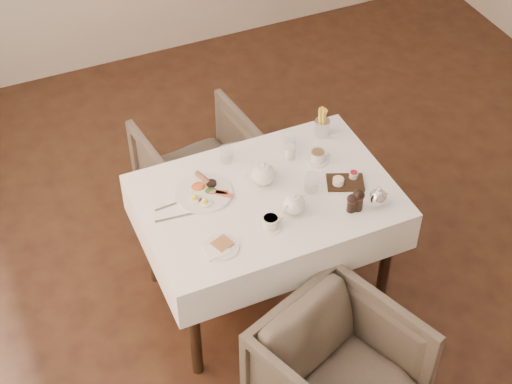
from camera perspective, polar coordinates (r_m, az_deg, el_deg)
The scene contains 20 objects.
table at distance 4.02m, azimuth 0.79°, elevation -1.40°, with size 1.28×0.88×0.75m.
armchair_near at distance 3.82m, azimuth 6.06°, elevation -13.00°, with size 0.66×0.68×0.62m, color #4E4539.
armchair_far at distance 4.78m, azimuth -4.07°, elevation 1.75°, with size 0.65×0.67×0.61m, color #4E4539.
breakfast_plate at distance 3.95m, azimuth -3.83°, elevation 0.03°, with size 0.29×0.29×0.04m.
side_plate at distance 3.68m, azimuth -2.62°, elevation -4.07°, with size 0.17×0.17×0.02m.
teapot_centre at distance 3.96m, azimuth 0.52°, elevation 1.40°, with size 0.17×0.13×0.14m, color white, non-canonical shape.
teapot_front at distance 3.81m, azimuth 2.79°, elevation -0.83°, with size 0.15×0.12×0.12m, color white, non-canonical shape.
creamer at distance 4.13m, azimuth 2.47°, elevation 2.92°, with size 0.06×0.06×0.07m, color white.
teacup_near at distance 3.76m, azimuth 1.07°, elevation -2.23°, with size 0.12×0.12×0.06m.
teacup_far at distance 4.13m, azimuth 4.50°, elevation 2.59°, with size 0.12×0.12×0.06m.
glass_left at distance 4.11m, azimuth -2.15°, elevation 2.76°, with size 0.07×0.07×0.09m, color silver.
glass_mid at distance 3.94m, azimuth 4.07°, elevation 0.68°, with size 0.07×0.07×0.10m, color silver.
glass_right at distance 4.20m, azimuth 2.53°, elevation 3.78°, with size 0.06×0.06×0.09m, color silver.
condiment_board at distance 4.02m, azimuth 6.49°, elevation 0.78°, with size 0.22×0.19×0.05m.
pepper_mill_left at distance 3.85m, azimuth 6.97°, elevation -0.79°, with size 0.05×0.05×0.10m, color black, non-canonical shape.
pepper_mill_right at distance 3.86m, azimuth 7.44°, elevation -0.55°, with size 0.06×0.06×0.12m, color black, non-canonical shape.
silver_pot at distance 3.89m, azimuth 8.88°, elevation -0.32°, with size 0.11×0.09×0.12m, color white, non-canonical shape.
fries_cup at distance 4.26m, azimuth 4.84°, elevation 4.96°, with size 0.08×0.08×0.18m.
cutlery_fork at distance 3.91m, azimuth -6.19°, elevation -0.95°, with size 0.01×0.17×0.00m, color silver.
cutlery_knife at distance 3.84m, azimuth -5.90°, elevation -1.86°, with size 0.02×0.20×0.00m, color silver.
Camera 1 is at (-1.88, -2.68, 3.47)m, focal length 55.00 mm.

